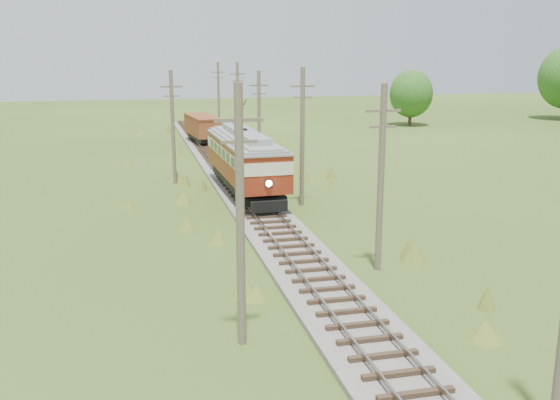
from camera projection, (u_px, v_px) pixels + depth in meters
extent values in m
cube|color=#605B54|center=(246.00, 196.00, 43.55)|extent=(3.60, 96.00, 0.25)
cube|color=#726659|center=(236.00, 191.00, 43.30)|extent=(0.08, 96.00, 0.17)
cube|color=#726659|center=(256.00, 190.00, 43.63)|extent=(0.08, 96.00, 0.17)
cube|color=#2D2116|center=(246.00, 193.00, 43.50)|extent=(2.40, 96.00, 0.16)
cube|color=black|center=(245.00, 182.00, 43.56)|extent=(2.99, 12.35, 0.50)
cube|color=maroon|center=(245.00, 166.00, 43.30)|extent=(3.48, 13.43, 1.22)
cube|color=beige|center=(245.00, 152.00, 43.07)|extent=(3.52, 13.50, 0.78)
cube|color=black|center=(245.00, 152.00, 43.07)|extent=(3.53, 12.90, 0.61)
cube|color=maroon|center=(245.00, 144.00, 42.94)|extent=(3.48, 13.43, 0.33)
cube|color=gray|center=(245.00, 139.00, 42.86)|extent=(3.55, 13.57, 0.42)
cube|color=gray|center=(245.00, 133.00, 42.77)|extent=(1.68, 10.05, 0.44)
sphere|color=#FFF2BF|center=(269.00, 183.00, 36.92)|extent=(0.40, 0.40, 0.40)
cylinder|color=black|center=(239.00, 112.00, 44.36)|extent=(0.21, 5.18, 2.15)
cylinder|color=black|center=(249.00, 200.00, 38.62)|extent=(0.16, 0.89, 0.89)
cylinder|color=black|center=(275.00, 198.00, 39.04)|extent=(0.16, 0.89, 0.89)
cylinder|color=black|center=(221.00, 171.00, 48.11)|extent=(0.16, 0.89, 0.89)
cylinder|color=black|center=(243.00, 169.00, 48.53)|extent=(0.16, 0.89, 0.89)
cube|color=black|center=(203.00, 137.00, 67.97)|extent=(2.75, 7.15, 0.48)
cube|color=brown|center=(203.00, 126.00, 67.69)|extent=(3.34, 7.97, 1.94)
cube|color=brown|center=(202.00, 116.00, 67.46)|extent=(3.40, 8.13, 0.12)
cylinder|color=black|center=(201.00, 139.00, 65.59)|extent=(0.20, 0.78, 0.77)
cylinder|color=black|center=(215.00, 139.00, 66.07)|extent=(0.20, 0.78, 0.77)
cylinder|color=black|center=(192.00, 134.00, 69.85)|extent=(0.20, 0.78, 0.77)
cylinder|color=black|center=(205.00, 134.00, 70.33)|extent=(0.20, 0.78, 0.77)
cone|color=gray|center=(242.00, 153.00, 59.38)|extent=(2.81, 2.81, 1.05)
cone|color=gray|center=(251.00, 157.00, 58.76)|extent=(1.58, 1.58, 0.62)
cylinder|color=brown|center=(381.00, 180.00, 28.19)|extent=(0.30, 0.30, 8.60)
cube|color=brown|center=(383.00, 111.00, 27.47)|extent=(1.60, 0.12, 0.12)
cube|color=brown|center=(383.00, 127.00, 27.64)|extent=(1.20, 0.10, 0.10)
cylinder|color=brown|center=(302.00, 138.00, 40.42)|extent=(0.30, 0.30, 9.00)
cube|color=brown|center=(303.00, 86.00, 39.66)|extent=(1.60, 0.12, 0.12)
cube|color=brown|center=(303.00, 97.00, 39.82)|extent=(1.20, 0.10, 0.10)
cylinder|color=brown|center=(259.00, 121.00, 52.75)|extent=(0.30, 0.30, 8.40)
cube|color=brown|center=(259.00, 85.00, 52.05)|extent=(1.60, 0.12, 0.12)
cube|color=brown|center=(259.00, 94.00, 52.21)|extent=(1.20, 0.10, 0.10)
cylinder|color=brown|center=(238.00, 106.00, 65.08)|extent=(0.30, 0.30, 8.90)
cube|color=brown|center=(237.00, 74.00, 64.32)|extent=(1.60, 0.12, 0.12)
cube|color=brown|center=(237.00, 81.00, 64.49)|extent=(1.20, 0.10, 0.10)
cylinder|color=brown|center=(219.00, 98.00, 77.35)|extent=(0.30, 0.30, 8.70)
cube|color=brown|center=(218.00, 72.00, 76.62)|extent=(1.60, 0.12, 0.12)
cube|color=brown|center=(218.00, 78.00, 76.79)|extent=(1.20, 0.10, 0.10)
cylinder|color=brown|center=(240.00, 219.00, 20.77)|extent=(0.30, 0.30, 9.00)
cube|color=brown|center=(239.00, 120.00, 20.01)|extent=(1.60, 0.12, 0.12)
cube|color=brown|center=(239.00, 142.00, 20.17)|extent=(1.20, 0.10, 0.10)
cylinder|color=brown|center=(173.00, 128.00, 47.24)|extent=(0.30, 0.30, 8.60)
cube|color=brown|center=(171.00, 87.00, 46.52)|extent=(1.60, 0.12, 0.12)
cube|color=brown|center=(172.00, 96.00, 46.68)|extent=(1.20, 0.10, 0.10)
cylinder|color=#38281C|center=(410.00, 116.00, 86.03)|extent=(0.50, 0.50, 2.52)
ellipsoid|color=#1E5319|center=(411.00, 94.00, 85.31)|extent=(5.88, 5.88, 6.47)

